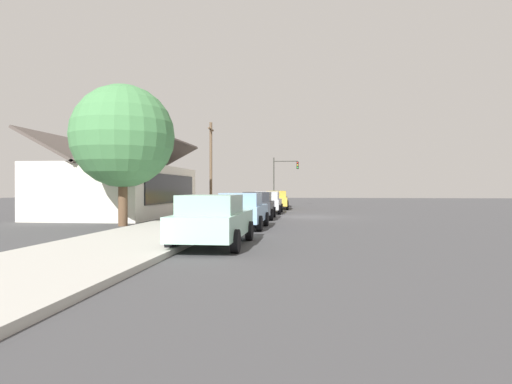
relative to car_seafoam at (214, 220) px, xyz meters
name	(u,v)px	position (x,y,z in m)	size (l,w,h in m)	color
ground_plane	(306,217)	(14.63, -2.83, -0.82)	(120.00, 120.00, 0.00)	#424244
sidewalk_curb	(219,215)	(14.63, 2.77, -0.74)	(60.00, 4.20, 0.16)	#B2AFA8
car_seafoam	(214,220)	(0.00, 0.00, 0.00)	(4.88, 2.04, 1.59)	#9ED1BC
car_skyblue	(242,210)	(6.11, 0.01, 0.00)	(4.33, 2.09, 1.59)	#8CB7E0
car_charcoal	(258,205)	(12.45, 0.01, 0.00)	(4.44, 2.01, 1.59)	#2D3035
car_silver	(268,202)	(18.44, -0.03, 0.00)	(4.90, 2.09, 1.59)	silver
car_mustard	(277,200)	(24.82, -0.23, 0.00)	(4.72, 2.23, 1.59)	gold
car_olive	(278,198)	(30.58, 0.04, 0.00)	(4.60, 2.25, 1.59)	olive
storefront_building	(123,189)	(14.37, 9.15, 0.95)	(12.75, 6.92, 5.13)	silver
shade_tree	(123,136)	(6.71, 5.84, 3.45)	(4.87, 4.87, 6.71)	brown
traffic_light_main	(283,173)	(34.81, -0.29, 2.67)	(0.37, 2.79, 5.20)	#383833
utility_pole_wooden	(211,164)	(23.87, 5.37, 3.11)	(1.80, 0.24, 7.50)	brown
fire_hydrant_red	(253,205)	(20.92, 1.37, -0.32)	(0.22, 0.22, 0.71)	red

